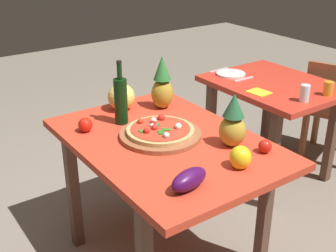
{
  "coord_description": "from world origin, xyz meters",
  "views": [
    {
      "loc": [
        1.73,
        -1.2,
        1.81
      ],
      "look_at": [
        -0.04,
        0.04,
        0.82
      ],
      "focal_mm": 47.15,
      "sensor_mm": 36.0,
      "label": 1
    }
  ],
  "objects_px": {
    "wine_bottle": "(121,100)",
    "knife_utensil": "(244,79)",
    "fork_utensil": "(219,70)",
    "napkin_folded": "(259,92)",
    "bell_pepper": "(240,157)",
    "pizza_board": "(160,135)",
    "dining_chair": "(332,106)",
    "pineapple_right": "(233,123)",
    "tomato_beside_pepper": "(85,125)",
    "pizza": "(160,130)",
    "tomato_by_bottle": "(265,146)",
    "eggplant": "(189,179)",
    "dinner_plate": "(231,74)",
    "melon": "(121,97)",
    "display_table": "(166,155)",
    "pineapple_left": "(162,85)",
    "drinking_glass_juice": "(328,89)",
    "drinking_glass_water": "(305,93)",
    "background_table": "(273,99)"
  },
  "relations": [
    {
      "from": "wine_bottle",
      "to": "knife_utensil",
      "type": "relative_size",
      "value": 2.05
    },
    {
      "from": "fork_utensil",
      "to": "napkin_folded",
      "type": "bearing_deg",
      "value": -13.08
    },
    {
      "from": "fork_utensil",
      "to": "napkin_folded",
      "type": "distance_m",
      "value": 0.55
    },
    {
      "from": "bell_pepper",
      "to": "pizza_board",
      "type": "bearing_deg",
      "value": -166.25
    },
    {
      "from": "dining_chair",
      "to": "pineapple_right",
      "type": "relative_size",
      "value": 3.01
    },
    {
      "from": "tomato_beside_pepper",
      "to": "pizza_board",
      "type": "bearing_deg",
      "value": 45.63
    },
    {
      "from": "pizza",
      "to": "tomato_by_bottle",
      "type": "distance_m",
      "value": 0.56
    },
    {
      "from": "eggplant",
      "to": "dinner_plate",
      "type": "bearing_deg",
      "value": 131.08
    },
    {
      "from": "tomato_by_bottle",
      "to": "fork_utensil",
      "type": "xyz_separation_m",
      "value": [
        -1.17,
        0.72,
        -0.03
      ]
    },
    {
      "from": "melon",
      "to": "dinner_plate",
      "type": "bearing_deg",
      "value": 97.07
    },
    {
      "from": "display_table",
      "to": "tomato_beside_pepper",
      "type": "relative_size",
      "value": 15.88
    },
    {
      "from": "bell_pepper",
      "to": "tomato_beside_pepper",
      "type": "height_order",
      "value": "bell_pepper"
    },
    {
      "from": "melon",
      "to": "tomato_by_bottle",
      "type": "relative_size",
      "value": 2.43
    },
    {
      "from": "dinner_plate",
      "to": "tomato_by_bottle",
      "type": "bearing_deg",
      "value": -34.97
    },
    {
      "from": "pineapple_left",
      "to": "knife_utensil",
      "type": "height_order",
      "value": "pineapple_left"
    },
    {
      "from": "display_table",
      "to": "pizza",
      "type": "distance_m",
      "value": 0.14
    },
    {
      "from": "display_table",
      "to": "melon",
      "type": "distance_m",
      "value": 0.53
    },
    {
      "from": "pizza",
      "to": "display_table",
      "type": "bearing_deg",
      "value": 5.86
    },
    {
      "from": "drinking_glass_juice",
      "to": "drinking_glass_water",
      "type": "distance_m",
      "value": 0.22
    },
    {
      "from": "background_table",
      "to": "fork_utensil",
      "type": "distance_m",
      "value": 0.5
    },
    {
      "from": "bell_pepper",
      "to": "knife_utensil",
      "type": "bearing_deg",
      "value": 135.05
    },
    {
      "from": "pineapple_left",
      "to": "napkin_folded",
      "type": "bearing_deg",
      "value": 77.12
    },
    {
      "from": "melon",
      "to": "knife_utensil",
      "type": "height_order",
      "value": "melon"
    },
    {
      "from": "background_table",
      "to": "drinking_glass_juice",
      "type": "distance_m",
      "value": 0.43
    },
    {
      "from": "pizza_board",
      "to": "fork_utensil",
      "type": "height_order",
      "value": "pizza_board"
    },
    {
      "from": "display_table",
      "to": "eggplant",
      "type": "xyz_separation_m",
      "value": [
        0.45,
        -0.19,
        0.14
      ]
    },
    {
      "from": "pineapple_right",
      "to": "napkin_folded",
      "type": "xyz_separation_m",
      "value": [
        -0.48,
        0.69,
        -0.12
      ]
    },
    {
      "from": "dining_chair",
      "to": "napkin_folded",
      "type": "relative_size",
      "value": 6.07
    },
    {
      "from": "dining_chair",
      "to": "knife_utensil",
      "type": "xyz_separation_m",
      "value": [
        -0.28,
        -0.74,
        0.29
      ]
    },
    {
      "from": "knife_utensil",
      "to": "napkin_folded",
      "type": "xyz_separation_m",
      "value": [
        0.26,
        -0.11,
        -0.0
      ]
    },
    {
      "from": "background_table",
      "to": "eggplant",
      "type": "height_order",
      "value": "eggplant"
    },
    {
      "from": "pineapple_left",
      "to": "dinner_plate",
      "type": "relative_size",
      "value": 1.51
    },
    {
      "from": "background_table",
      "to": "pizza_board",
      "type": "xyz_separation_m",
      "value": [
        0.26,
        -1.19,
        0.14
      ]
    },
    {
      "from": "tomato_by_bottle",
      "to": "melon",
      "type": "bearing_deg",
      "value": -161.5
    },
    {
      "from": "tomato_by_bottle",
      "to": "napkin_folded",
      "type": "relative_size",
      "value": 0.49
    },
    {
      "from": "wine_bottle",
      "to": "drinking_glass_water",
      "type": "height_order",
      "value": "wine_bottle"
    },
    {
      "from": "eggplant",
      "to": "knife_utensil",
      "type": "bearing_deg",
      "value": 127.17
    },
    {
      "from": "tomato_beside_pepper",
      "to": "drinking_glass_water",
      "type": "distance_m",
      "value": 1.41
    },
    {
      "from": "display_table",
      "to": "tomato_by_bottle",
      "type": "xyz_separation_m",
      "value": [
        0.41,
        0.32,
        0.13
      ]
    },
    {
      "from": "pizza_board",
      "to": "tomato_beside_pepper",
      "type": "height_order",
      "value": "tomato_beside_pepper"
    },
    {
      "from": "pizza",
      "to": "pineapple_right",
      "type": "bearing_deg",
      "value": 39.34
    },
    {
      "from": "wine_bottle",
      "to": "bell_pepper",
      "type": "relative_size",
      "value": 3.23
    },
    {
      "from": "tomato_beside_pepper",
      "to": "drinking_glass_juice",
      "type": "height_order",
      "value": "drinking_glass_juice"
    },
    {
      "from": "display_table",
      "to": "dinner_plate",
      "type": "bearing_deg",
      "value": 120.94
    },
    {
      "from": "wine_bottle",
      "to": "pineapple_left",
      "type": "distance_m",
      "value": 0.33
    },
    {
      "from": "display_table",
      "to": "wine_bottle",
      "type": "relative_size",
      "value": 3.42
    },
    {
      "from": "wine_bottle",
      "to": "melon",
      "type": "bearing_deg",
      "value": 150.05
    },
    {
      "from": "pizza_board",
      "to": "drinking_glass_juice",
      "type": "relative_size",
      "value": 4.62
    },
    {
      "from": "melon",
      "to": "dinner_plate",
      "type": "xyz_separation_m",
      "value": [
        -0.13,
        1.02,
        -0.08
      ]
    },
    {
      "from": "display_table",
      "to": "eggplant",
      "type": "bearing_deg",
      "value": -23.2
    }
  ]
}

